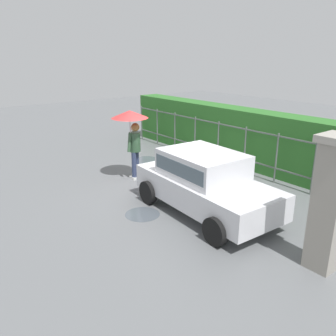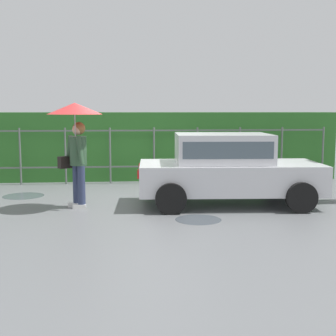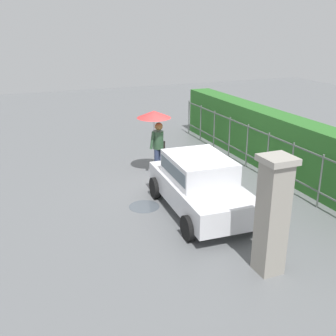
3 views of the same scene
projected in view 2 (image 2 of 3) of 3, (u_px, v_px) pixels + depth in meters
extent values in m
plane|color=slate|center=(147.00, 201.00, 9.99)|extent=(40.00, 40.00, 0.00)
cube|color=silver|center=(229.00, 177.00, 9.56)|extent=(3.78, 1.82, 0.60)
cube|color=silver|center=(223.00, 148.00, 9.48)|extent=(1.97, 1.53, 0.60)
cube|color=#4C5B66|center=(223.00, 147.00, 9.48)|extent=(1.82, 1.54, 0.33)
cylinder|color=black|center=(277.00, 184.00, 10.48)|extent=(0.61, 0.21, 0.60)
cylinder|color=black|center=(301.00, 198.00, 8.81)|extent=(0.61, 0.21, 0.60)
cylinder|color=black|center=(168.00, 184.00, 10.38)|extent=(0.61, 0.21, 0.60)
cylinder|color=black|center=(171.00, 199.00, 8.72)|extent=(0.61, 0.21, 0.60)
cube|color=red|center=(140.00, 167.00, 10.02)|extent=(0.07, 0.20, 0.16)
cube|color=red|center=(139.00, 174.00, 8.93)|extent=(0.07, 0.20, 0.16)
cylinder|color=#2D3856|center=(82.00, 187.00, 9.24)|extent=(0.15, 0.15, 0.86)
cylinder|color=#2D3856|center=(77.00, 186.00, 9.39)|extent=(0.15, 0.15, 0.86)
cube|color=white|center=(79.00, 206.00, 9.25)|extent=(0.26, 0.10, 0.08)
cube|color=white|center=(74.00, 205.00, 9.40)|extent=(0.26, 0.10, 0.08)
cylinder|color=#2D4C33|center=(78.00, 151.00, 9.23)|extent=(0.34, 0.34, 0.58)
sphere|color=#DBAD89|center=(78.00, 129.00, 9.17)|extent=(0.22, 0.22, 0.22)
sphere|color=olive|center=(79.00, 128.00, 9.19)|extent=(0.25, 0.25, 0.25)
cylinder|color=#2D4C33|center=(80.00, 150.00, 9.01)|extent=(0.20, 0.24, 0.56)
cylinder|color=#2D4C33|center=(69.00, 149.00, 9.34)|extent=(0.20, 0.24, 0.56)
cylinder|color=#B2B2B7|center=(75.00, 134.00, 9.06)|extent=(0.02, 0.02, 0.77)
cone|color=red|center=(75.00, 109.00, 9.00)|extent=(1.08, 1.08, 0.22)
cube|color=black|center=(67.00, 162.00, 9.38)|extent=(0.37, 0.33, 0.24)
cylinder|color=#59605B|center=(20.00, 156.00, 12.13)|extent=(0.05, 0.05, 1.50)
cylinder|color=#59605B|center=(66.00, 156.00, 12.23)|extent=(0.05, 0.05, 1.50)
cylinder|color=#59605B|center=(110.00, 156.00, 12.33)|extent=(0.05, 0.05, 1.50)
cylinder|color=#59605B|center=(154.00, 155.00, 12.43)|extent=(0.05, 0.05, 1.50)
cylinder|color=#59605B|center=(197.00, 155.00, 12.53)|extent=(0.05, 0.05, 1.50)
cylinder|color=#59605B|center=(240.00, 155.00, 12.63)|extent=(0.05, 0.05, 1.50)
cylinder|color=#59605B|center=(282.00, 154.00, 12.73)|extent=(0.05, 0.05, 1.50)
cylinder|color=#59605B|center=(323.00, 154.00, 12.83)|extent=(0.05, 0.05, 1.50)
cube|color=#59605B|center=(132.00, 131.00, 12.30)|extent=(10.59, 0.03, 0.04)
cube|color=#59605B|center=(132.00, 167.00, 12.42)|extent=(10.59, 0.03, 0.04)
cube|color=#2D6B28|center=(132.00, 146.00, 13.09)|extent=(11.59, 0.90, 1.90)
cylinder|color=#4C545B|center=(198.00, 219.00, 8.31)|extent=(0.84, 0.84, 0.00)
cylinder|color=#4C545B|center=(23.00, 196.00, 10.60)|extent=(0.94, 0.94, 0.00)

